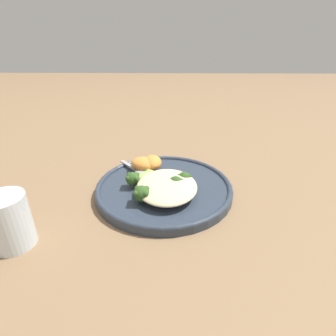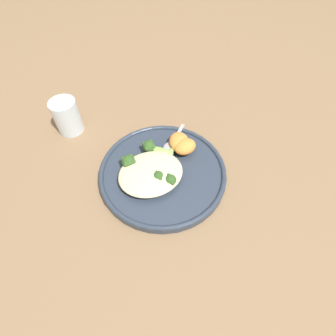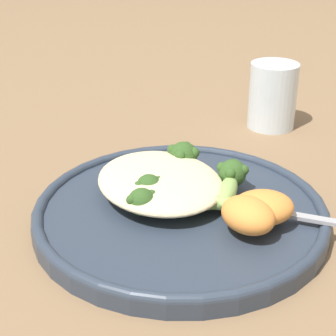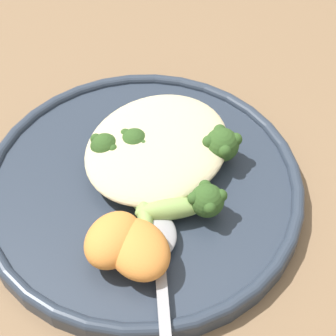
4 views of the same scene
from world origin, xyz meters
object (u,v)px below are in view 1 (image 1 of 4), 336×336
Objects in this scene: broccoli_stalk_3 at (175,177)px; spoon at (140,171)px; broccoli_stalk_0 at (137,177)px; broccoli_stalk_2 at (167,180)px; plate at (164,188)px; broccoli_stalk_1 at (144,190)px; sweet_potato_chunk_1 at (143,164)px; quinoa_mound at (167,186)px; sweet_potato_chunk_0 at (152,162)px; water_glass at (9,221)px.

broccoli_stalk_3 is 0.09m from spoon.
broccoli_stalk_2 is at bearing 129.55° from broccoli_stalk_0.
plate is 3.08× the size of broccoli_stalk_3.
broccoli_stalk_1 is 0.12m from sweet_potato_chunk_1.
plate is 4.95× the size of sweet_potato_chunk_1.
quinoa_mound is 2.68× the size of sweet_potato_chunk_0.
sweet_potato_chunk_0 is (0.07, -0.03, 0.00)m from broccoli_stalk_0.
broccoli_stalk_2 is at bearing -139.60° from sweet_potato_chunk_1.
spoon is (0.05, -0.00, -0.01)m from broccoli_stalk_0.
spoon is (-0.02, 0.03, -0.01)m from sweet_potato_chunk_0.
broccoli_stalk_1 is at bearing 175.94° from sweet_potato_chunk_0.
sweet_potato_chunk_0 is 0.32m from water_glass.
broccoli_stalk_3 is 1.76× the size of sweet_potato_chunk_0.
plate is 0.09m from sweet_potato_chunk_1.
broccoli_stalk_2 is 0.95× the size of broccoli_stalk_3.
plate is 4.49× the size of broccoli_stalk_0.
sweet_potato_chunk_1 is at bearing 105.95° from sweet_potato_chunk_0.
broccoli_stalk_1 is at bearing 64.96° from broccoli_stalk_0.
broccoli_stalk_3 is (0.01, -0.02, -0.00)m from broccoli_stalk_2.
broccoli_stalk_2 is at bearing -0.54° from quinoa_mound.
broccoli_stalk_1 is 1.33× the size of water_glass.
broccoli_stalk_1 is at bearing -59.87° from water_glass.
spoon is at bearing -172.91° from broccoli_stalk_2.
broccoli_stalk_1 is (-0.02, 0.05, 0.00)m from quinoa_mound.
quinoa_mound reaches higher than spoon.
sweet_potato_chunk_1 is at bearing -166.56° from broccoli_stalk_1.
plate is 2.03× the size of quinoa_mound.
broccoli_stalk_3 is 0.32m from water_glass.
broccoli_stalk_3 is 0.08m from sweet_potato_chunk_0.
spoon is (0.04, 0.08, -0.01)m from broccoli_stalk_3.
water_glass is (-0.13, 0.25, 0.01)m from quinoa_mound.
broccoli_stalk_3 is 0.99× the size of spoon.
spoon is at bearing -138.01° from broccoli_stalk_0.
sweet_potato_chunk_1 is (0.06, 0.08, 0.00)m from broccoli_stalk_3.
water_glass is at bearing -3.96° from broccoli_stalk_0.
broccoli_stalk_2 is 0.30m from water_glass.
quinoa_mound is at bearing -167.74° from plate.
broccoli_stalk_3 is (0.01, -0.08, -0.00)m from broccoli_stalk_0.
water_glass is at bearing 96.88° from spoon.
spoon is (0.10, 0.02, -0.01)m from broccoli_stalk_1.
broccoli_stalk_2 reaches higher than quinoa_mound.
broccoli_stalk_0 is 0.08m from broccoli_stalk_3.
broccoli_stalk_1 reaches higher than quinoa_mound.
broccoli_stalk_2 is at bearing -170.05° from spoon.
sweet_potato_chunk_1 is (0.06, -0.01, 0.00)m from broccoli_stalk_0.
sweet_potato_chunk_0 is 0.60× the size of water_glass.
broccoli_stalk_1 is 0.24m from water_glass.
sweet_potato_chunk_0 is (0.08, 0.04, 0.00)m from broccoli_stalk_2.
broccoli_stalk_1 is at bearing -90.46° from broccoli_stalk_2.
broccoli_stalk_1 reaches higher than broccoli_stalk_2.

